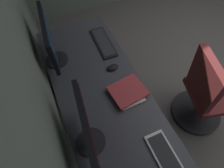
# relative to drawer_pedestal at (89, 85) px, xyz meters

# --- Properties ---
(wall_back) EXTENTS (4.96, 0.10, 2.60)m
(wall_back) POSITION_rel_drawer_pedestal_xyz_m (-0.44, 0.40, 0.95)
(wall_back) COLOR slate
(wall_back) RESTS_ON ground
(desk) EXTENTS (2.01, 0.71, 0.73)m
(desk) POSITION_rel_drawer_pedestal_xyz_m (-0.44, -0.03, 0.32)
(desk) COLOR #38383D
(desk) RESTS_ON ground
(drawer_pedestal) EXTENTS (0.40, 0.51, 0.69)m
(drawer_pedestal) POSITION_rel_drawer_pedestal_xyz_m (0.00, 0.00, 0.00)
(drawer_pedestal) COLOR #38383D
(drawer_pedestal) RESTS_ON ground
(monitor_primary) EXTENTS (0.48, 0.20, 0.44)m
(monitor_primary) POSITION_rel_drawer_pedestal_xyz_m (-0.69, 0.19, 0.63)
(monitor_primary) COLOR black
(monitor_primary) RESTS_ON desk
(monitor_secondary) EXTENTS (0.53, 0.20, 0.43)m
(monitor_secondary) POSITION_rel_drawer_pedestal_xyz_m (0.13, 0.22, 0.63)
(monitor_secondary) COLOR black
(monitor_secondary) RESTS_ON desk
(keyboard_main) EXTENTS (0.42, 0.15, 0.02)m
(keyboard_main) POSITION_rel_drawer_pedestal_xyz_m (0.16, -0.25, 0.39)
(keyboard_main) COLOR black
(keyboard_main) RESTS_ON desk
(keyboard_spare) EXTENTS (0.42, 0.14, 0.02)m
(keyboard_spare) POSITION_rel_drawer_pedestal_xyz_m (-1.02, -0.22, 0.39)
(keyboard_spare) COLOR silver
(keyboard_spare) RESTS_ON desk
(mouse_main) EXTENTS (0.06, 0.10, 0.03)m
(mouse_main) POSITION_rel_drawer_pedestal_xyz_m (-0.16, -0.20, 0.40)
(mouse_main) COLOR black
(mouse_main) RESTS_ON desk
(book_stack_near) EXTENTS (0.26, 0.29, 0.05)m
(book_stack_near) POSITION_rel_drawer_pedestal_xyz_m (-0.44, -0.21, 0.41)
(book_stack_near) COLOR beige
(book_stack_near) RESTS_ON desk
(office_chair) EXTENTS (0.56, 0.60, 0.97)m
(office_chair) POSITION_rel_drawer_pedestal_xyz_m (-0.64, -0.98, 0.11)
(office_chair) COLOR maroon
(office_chair) RESTS_ON ground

